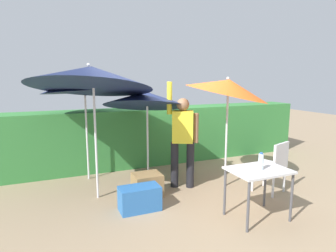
{
  "coord_description": "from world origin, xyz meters",
  "views": [
    {
      "loc": [
        -1.96,
        -4.37,
        1.95
      ],
      "look_at": [
        0.0,
        0.3,
        1.1
      ],
      "focal_mm": 30.98,
      "sensor_mm": 36.0,
      "label": 1
    }
  ],
  "objects_px": {
    "umbrella_orange": "(146,99)",
    "umbrella_yellow": "(91,77)",
    "cooler_box": "(140,198)",
    "chair_plastic": "(273,164)",
    "bottle_water": "(261,162)",
    "folding_table": "(258,175)",
    "umbrella_navy": "(84,85)",
    "person_vendor": "(183,136)",
    "crate_cardboard": "(147,185)",
    "umbrella_rainbow": "(228,87)"
  },
  "relations": [
    {
      "from": "cooler_box",
      "to": "bottle_water",
      "type": "height_order",
      "value": "bottle_water"
    },
    {
      "from": "bottle_water",
      "to": "person_vendor",
      "type": "bearing_deg",
      "value": 107.17
    },
    {
      "from": "umbrella_rainbow",
      "to": "bottle_water",
      "type": "xyz_separation_m",
      "value": [
        -0.28,
        -1.25,
        -0.96
      ]
    },
    {
      "from": "umbrella_orange",
      "to": "crate_cardboard",
      "type": "distance_m",
      "value": 1.56
    },
    {
      "from": "umbrella_rainbow",
      "to": "person_vendor",
      "type": "xyz_separation_m",
      "value": [
        -0.74,
        0.25,
        -0.85
      ]
    },
    {
      "from": "folding_table",
      "to": "umbrella_navy",
      "type": "bearing_deg",
      "value": 127.83
    },
    {
      "from": "umbrella_rainbow",
      "to": "umbrella_yellow",
      "type": "distance_m",
      "value": 2.29
    },
    {
      "from": "umbrella_orange",
      "to": "bottle_water",
      "type": "xyz_separation_m",
      "value": [
        0.94,
        -2.07,
        -0.73
      ]
    },
    {
      "from": "umbrella_yellow",
      "to": "chair_plastic",
      "type": "relative_size",
      "value": 2.67
    },
    {
      "from": "person_vendor",
      "to": "bottle_water",
      "type": "xyz_separation_m",
      "value": [
        0.46,
        -1.49,
        -0.11
      ]
    },
    {
      "from": "umbrella_navy",
      "to": "crate_cardboard",
      "type": "xyz_separation_m",
      "value": [
        0.8,
        -1.19,
        -1.63
      ]
    },
    {
      "from": "umbrella_orange",
      "to": "crate_cardboard",
      "type": "xyz_separation_m",
      "value": [
        -0.22,
        -0.7,
        -1.37
      ]
    },
    {
      "from": "umbrella_navy",
      "to": "bottle_water",
      "type": "height_order",
      "value": "umbrella_navy"
    },
    {
      "from": "umbrella_rainbow",
      "to": "crate_cardboard",
      "type": "xyz_separation_m",
      "value": [
        -1.45,
        0.12,
        -1.6
      ]
    },
    {
      "from": "umbrella_rainbow",
      "to": "umbrella_yellow",
      "type": "bearing_deg",
      "value": 170.73
    },
    {
      "from": "person_vendor",
      "to": "umbrella_yellow",
      "type": "bearing_deg",
      "value": 175.37
    },
    {
      "from": "bottle_water",
      "to": "cooler_box",
      "type": "bearing_deg",
      "value": 148.26
    },
    {
      "from": "chair_plastic",
      "to": "bottle_water",
      "type": "bearing_deg",
      "value": -141.99
    },
    {
      "from": "umbrella_navy",
      "to": "folding_table",
      "type": "relative_size",
      "value": 2.56
    },
    {
      "from": "umbrella_rainbow",
      "to": "umbrella_yellow",
      "type": "height_order",
      "value": "umbrella_yellow"
    },
    {
      "from": "chair_plastic",
      "to": "umbrella_orange",
      "type": "bearing_deg",
      "value": 141.61
    },
    {
      "from": "umbrella_yellow",
      "to": "umbrella_navy",
      "type": "bearing_deg",
      "value": 89.99
    },
    {
      "from": "crate_cardboard",
      "to": "umbrella_yellow",
      "type": "bearing_deg",
      "value": 162.79
    },
    {
      "from": "person_vendor",
      "to": "crate_cardboard",
      "type": "bearing_deg",
      "value": -169.85
    },
    {
      "from": "cooler_box",
      "to": "bottle_water",
      "type": "bearing_deg",
      "value": -31.74
    },
    {
      "from": "person_vendor",
      "to": "folding_table",
      "type": "height_order",
      "value": "person_vendor"
    },
    {
      "from": "umbrella_rainbow",
      "to": "crate_cardboard",
      "type": "bearing_deg",
      "value": 175.32
    },
    {
      "from": "person_vendor",
      "to": "folding_table",
      "type": "xyz_separation_m",
      "value": [
        0.45,
        -1.47,
        -0.31
      ]
    },
    {
      "from": "umbrella_orange",
      "to": "umbrella_yellow",
      "type": "height_order",
      "value": "umbrella_yellow"
    },
    {
      "from": "folding_table",
      "to": "umbrella_rainbow",
      "type": "bearing_deg",
      "value": 76.78
    },
    {
      "from": "chair_plastic",
      "to": "crate_cardboard",
      "type": "relative_size",
      "value": 1.94
    },
    {
      "from": "umbrella_yellow",
      "to": "umbrella_rainbow",
      "type": "bearing_deg",
      "value": -9.27
    },
    {
      "from": "cooler_box",
      "to": "folding_table",
      "type": "height_order",
      "value": "folding_table"
    },
    {
      "from": "cooler_box",
      "to": "chair_plastic",
      "type": "bearing_deg",
      "value": -5.99
    },
    {
      "from": "umbrella_orange",
      "to": "cooler_box",
      "type": "bearing_deg",
      "value": -113.15
    },
    {
      "from": "umbrella_yellow",
      "to": "umbrella_orange",
      "type": "bearing_deg",
      "value": 23.78
    },
    {
      "from": "chair_plastic",
      "to": "bottle_water",
      "type": "height_order",
      "value": "bottle_water"
    },
    {
      "from": "person_vendor",
      "to": "crate_cardboard",
      "type": "height_order",
      "value": "person_vendor"
    },
    {
      "from": "crate_cardboard",
      "to": "bottle_water",
      "type": "xyz_separation_m",
      "value": [
        1.17,
        -1.37,
        0.64
      ]
    },
    {
      "from": "umbrella_navy",
      "to": "person_vendor",
      "type": "xyz_separation_m",
      "value": [
        1.51,
        -1.07,
        -0.89
      ]
    },
    {
      "from": "folding_table",
      "to": "bottle_water",
      "type": "distance_m",
      "value": 0.2
    },
    {
      "from": "umbrella_rainbow",
      "to": "chair_plastic",
      "type": "bearing_deg",
      "value": -46.71
    },
    {
      "from": "umbrella_orange",
      "to": "umbrella_yellow",
      "type": "relative_size",
      "value": 0.81
    },
    {
      "from": "umbrella_rainbow",
      "to": "folding_table",
      "type": "xyz_separation_m",
      "value": [
        -0.29,
        -1.22,
        -1.16
      ]
    },
    {
      "from": "umbrella_orange",
      "to": "chair_plastic",
      "type": "xyz_separation_m",
      "value": [
        1.78,
        -1.41,
        -1.05
      ]
    },
    {
      "from": "umbrella_yellow",
      "to": "folding_table",
      "type": "xyz_separation_m",
      "value": [
        1.97,
        -1.59,
        -1.33
      ]
    },
    {
      "from": "umbrella_rainbow",
      "to": "chair_plastic",
      "type": "distance_m",
      "value": 1.51
    },
    {
      "from": "umbrella_navy",
      "to": "chair_plastic",
      "type": "bearing_deg",
      "value": -34.11
    },
    {
      "from": "umbrella_navy",
      "to": "cooler_box",
      "type": "relative_size",
      "value": 3.43
    },
    {
      "from": "chair_plastic",
      "to": "folding_table",
      "type": "relative_size",
      "value": 1.11
    }
  ]
}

